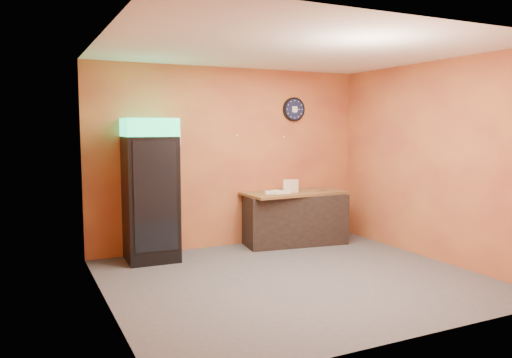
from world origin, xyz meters
TOP-DOWN VIEW (x-y plane):
  - floor at (0.00, 0.00)m, footprint 4.50×4.50m
  - back_wall at (0.00, 2.00)m, footprint 4.50×0.02m
  - left_wall at (-2.25, 0.00)m, footprint 0.02×4.00m
  - right_wall at (2.25, 0.00)m, footprint 0.02×4.00m
  - ceiling at (0.00, 0.00)m, footprint 4.50×4.00m
  - beverage_cooler at (-1.38, 1.61)m, footprint 0.73×0.74m
  - prep_counter at (0.95, 1.64)m, footprint 1.69×0.93m
  - wall_clock at (1.12, 1.97)m, footprint 0.40×0.06m
  - wall_phone at (-0.90, 1.95)m, footprint 0.12×0.11m
  - butcher_paper at (0.95, 1.64)m, footprint 1.67×0.83m
  - sub_roll_stack at (0.85, 1.59)m, footprint 0.25×0.16m
  - wrapped_sandwich_left at (0.53, 1.55)m, footprint 0.32×0.18m
  - wrapped_sandwich_mid at (0.65, 1.51)m, footprint 0.29×0.14m
  - wrapped_sandwich_right at (0.56, 1.61)m, footprint 0.30×0.22m
  - kitchen_tool at (0.67, 1.78)m, footprint 0.06×0.06m

SIDE VIEW (x-z plane):
  - floor at x=0.00m, z-range 0.00..0.00m
  - prep_counter at x=0.95m, z-range 0.00..0.81m
  - butcher_paper at x=0.95m, z-range 0.81..0.85m
  - wrapped_sandwich_right at x=0.56m, z-range 0.85..0.89m
  - wrapped_sandwich_mid at x=0.65m, z-range 0.85..0.89m
  - wrapped_sandwich_left at x=0.53m, z-range 0.85..0.89m
  - kitchen_tool at x=0.67m, z-range 0.85..0.90m
  - sub_roll_stack at x=0.85m, z-range 0.85..1.05m
  - beverage_cooler at x=-1.38m, z-range -0.02..1.98m
  - back_wall at x=0.00m, z-range 0.00..2.80m
  - left_wall at x=-2.25m, z-range 0.00..2.80m
  - right_wall at x=2.25m, z-range 0.00..2.80m
  - wall_phone at x=-0.90m, z-range 1.60..1.82m
  - wall_clock at x=1.12m, z-range 1.97..2.37m
  - ceiling at x=0.00m, z-range 2.79..2.81m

